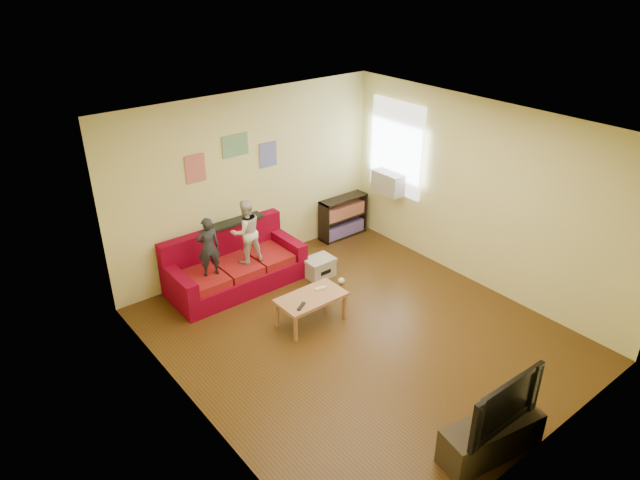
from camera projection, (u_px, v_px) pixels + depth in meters
room_shell at (362, 242)px, 6.76m from camera, size 4.52×5.02×2.72m
sofa at (234, 267)px, 8.34m from camera, size 1.97×0.91×0.87m
child_a at (208, 247)px, 7.72m from camera, size 0.36×0.28×0.86m
child_b at (246, 232)px, 8.03m from camera, size 0.50×0.41×0.95m
coffee_table at (311, 300)px, 7.46m from camera, size 0.90×0.50×0.41m
remote at (301, 306)px, 7.20m from camera, size 0.18×0.13×0.02m
game_controller at (321, 288)px, 7.57m from camera, size 0.16×0.08×0.03m
bookshelf at (343, 219)px, 9.77m from camera, size 0.88×0.26×0.71m
window at (396, 148)px, 9.00m from camera, size 0.04×1.08×1.48m
ac_unit at (389, 183)px, 9.19m from camera, size 0.28×0.55×0.35m
artwork_left at (195, 169)px, 7.83m from camera, size 0.30×0.01×0.40m
artwork_center at (235, 146)px, 8.10m from camera, size 0.42×0.01×0.32m
artwork_right at (268, 155)px, 8.52m from camera, size 0.30×0.01×0.38m
file_box at (319, 267)px, 8.61m from camera, size 0.44×0.33×0.30m
tv_stand at (491, 438)px, 5.55m from camera, size 1.11×0.55×0.40m
television at (498, 400)px, 5.33m from camera, size 0.99×0.15×0.57m
tissue at (341, 281)px, 8.46m from camera, size 0.11×0.11×0.10m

